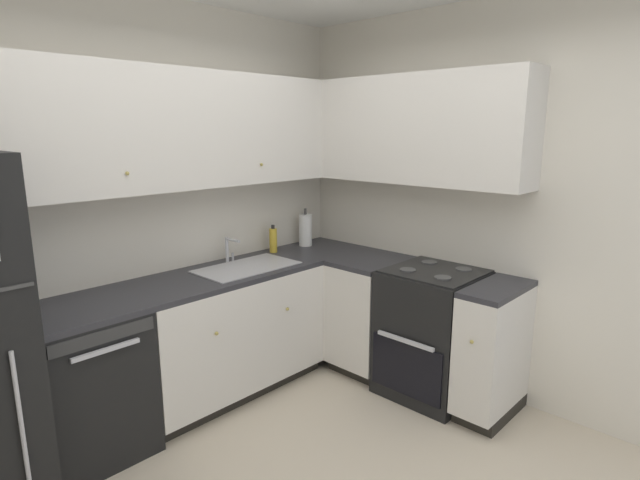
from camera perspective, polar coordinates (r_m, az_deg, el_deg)
wall_back at (r=3.54m, az=-19.81°, el=3.25°), size 3.53×0.05×2.70m
wall_right at (r=3.65m, az=19.60°, el=3.53°), size 0.05×3.41×2.70m
dishwasher at (r=3.31m, az=-24.82°, el=-14.53°), size 0.60×0.63×0.86m
lower_cabinets_back at (r=3.73m, az=-10.46°, el=-10.36°), size 1.37×0.62×0.86m
countertop_back at (r=3.58m, az=-10.74°, el=-3.79°), size 2.57×0.60×0.03m
lower_cabinets_right at (r=3.81m, az=10.33°, el=-9.83°), size 0.62×1.37×0.86m
countertop_right at (r=3.67m, az=10.58°, el=-3.39°), size 0.60×1.37×0.03m
oven_range at (r=3.74m, az=12.57°, el=-10.02°), size 0.68×0.62×1.05m
upper_cabinets_back at (r=3.47m, az=-14.98°, el=11.92°), size 2.25×0.34×0.75m
upper_cabinets_right at (r=3.79m, az=9.12°, el=12.18°), size 0.32×1.92×0.75m
sink at (r=3.66m, az=-8.24°, el=-3.69°), size 0.72×0.40×0.10m
faucet at (r=3.79m, az=-10.19°, el=-0.82°), size 0.07×0.16×0.19m
soap_bottle at (r=4.06m, az=-5.30°, el=-0.00°), size 0.06×0.06×0.22m
paper_towel_roll at (r=4.27m, az=-1.66°, el=1.15°), size 0.11×0.11×0.33m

